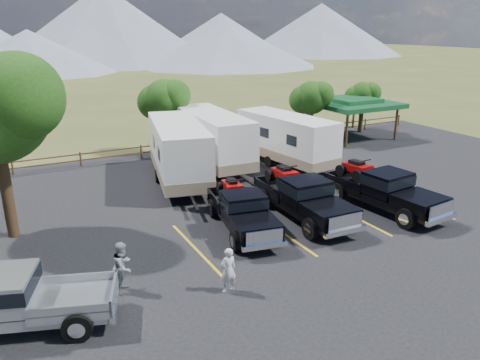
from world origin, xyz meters
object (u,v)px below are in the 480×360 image
rig_center (302,196)px  trailer_right (286,139)px  rig_left (242,209)px  pickup_silver (14,300)px  person_a (228,270)px  trailer_left (178,152)px  person_b (123,267)px  trailer_center (213,139)px  pavilion (352,103)px  rig_right (382,188)px

rig_center → trailer_right: 8.77m
rig_left → pickup_silver: rig_left is taller
rig_center → person_a: 7.38m
rig_left → rig_center: size_ratio=0.93×
rig_left → trailer_right: bearing=56.7°
trailer_left → person_b: bearing=-107.6°
trailer_center → person_a: 15.05m
rig_left → trailer_left: bearing=101.4°
rig_center → person_a: size_ratio=4.02×
person_a → rig_left: bearing=-125.4°
person_a → pickup_silver: bearing=-12.4°
pickup_silver → pavilion: bearing=139.3°
rig_right → trailer_left: size_ratio=0.67×
pavilion → pickup_silver: size_ratio=0.97×
pavilion → trailer_center: (-13.44, -2.51, -0.93)m
trailer_right → rig_right: bearing=-97.5°
rig_center → trailer_center: bearing=93.6°
rig_right → trailer_right: bearing=84.1°
rig_left → trailer_left: (-0.12, 7.47, 0.88)m
pavilion → pickup_silver: pavilion is taller
rig_center → person_a: rig_center is taller
trailer_left → pavilion: bearing=27.8°
trailer_left → trailer_right: 7.39m
person_a → pavilion: bearing=-142.0°
pavilion → rig_right: 16.02m
trailer_left → pickup_silver: (-9.27, -10.70, -0.87)m
trailer_right → person_a: bearing=-137.7°
trailer_center → trailer_right: bearing=-20.8°
rig_left → rig_right: (7.27, -1.09, 0.11)m
rig_right → trailer_left: 11.34m
rig_right → rig_left: bearing=165.6°
rig_center → person_b: rig_center is taller
person_b → person_a: bearing=-79.0°
rig_right → pavilion: bearing=49.3°
pavilion → person_b: pavilion is taller
trailer_left → trailer_center: size_ratio=1.01×
rig_right → trailer_right: trailer_right is taller
rig_left → person_a: size_ratio=3.73×
rig_center → rig_right: (4.10, -0.96, 0.01)m
trailer_center → pickup_silver: size_ratio=1.57×
rig_left → pickup_silver: (-9.39, -3.23, 0.01)m
trailer_center → pickup_silver: bearing=-131.5°
pickup_silver → person_a: bearing=98.8°
rig_right → trailer_left: (-7.39, 8.56, 0.77)m
trailer_left → person_b: 11.73m
person_a → person_b: 3.58m
trailer_left → trailer_right: size_ratio=1.07×
trailer_right → pickup_silver: (-16.67, -10.82, -0.75)m
person_a → person_b: (-3.12, 1.75, 0.08)m
pavilion → rig_center: bearing=-137.5°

